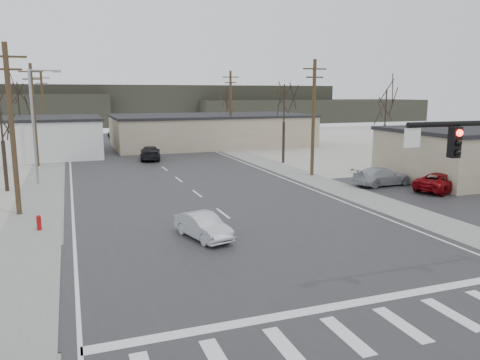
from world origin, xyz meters
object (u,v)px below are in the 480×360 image
Objects in this scene: car_parked_silver at (382,176)px; car_parked_red at (443,182)px; fire_hydrant at (39,223)px; sedan_crossing at (203,226)px; car_far_b at (117,134)px; car_far_a at (150,153)px.

car_parked_red is at bearing -145.18° from car_parked_silver.
fire_hydrant is 0.23× the size of sedan_crossing.
car_parked_red is (18.48, -49.54, -0.06)m from car_far_b.
car_far_a is at bearing 70.49° from sedan_crossing.
car_far_b is at bearing 73.51° from sedan_crossing.
sedan_crossing is 18.84m from car_parked_silver.
car_far_b reaches higher than fire_hydrant.
car_parked_silver is at bearing 11.13° from sedan_crossing.
car_far_b reaches higher than car_parked_silver.
car_far_b is (1.20, 54.50, 0.11)m from sedan_crossing.
car_far_b is 0.88× the size of car_parked_red.
car_far_b is at bearing 2.44° from car_parked_red.
car_parked_silver reaches higher than car_parked_red.
fire_hydrant is 50.99m from car_far_b.
car_parked_silver is (-2.80, 3.40, 0.02)m from car_parked_red.
car_parked_silver is (24.65, 4.06, 0.29)m from fire_hydrant.
car_far_a is at bearing 18.13° from car_parked_red.
car_far_b is 0.88× the size of car_parked_silver.
car_parked_red is at bearing -88.66° from car_far_b.
car_parked_red is (17.52, -23.98, -0.08)m from car_far_a.
sedan_crossing is 29.03m from car_far_a.
fire_hydrant is at bearing 94.71° from car_parked_silver.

